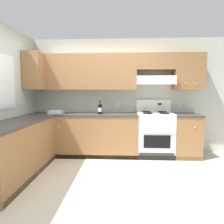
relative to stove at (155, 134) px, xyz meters
name	(u,v)px	position (x,y,z in m)	size (l,w,h in m)	color
ground_plane	(94,179)	(-1.14, -1.25, -0.48)	(7.04, 7.04, 0.00)	beige
wall_back	(120,87)	(-0.74, 0.27, 1.00)	(4.68, 0.57, 2.55)	beige
wall_left	(1,94)	(-2.73, -1.03, 0.87)	(0.47, 4.00, 2.55)	beige
counter_back_run	(103,135)	(-1.11, -0.01, -0.03)	(3.60, 0.65, 0.91)	olive
counter_left_run	(17,150)	(-2.38, -1.26, -0.03)	(0.63, 1.91, 0.91)	olive
stove	(155,134)	(0.00, 0.00, 0.00)	(0.76, 0.62, 1.20)	white
wine_bottle	(100,108)	(-1.17, -0.09, 0.55)	(0.08, 0.08, 0.32)	black
bowl	(56,113)	(-2.11, -0.08, 0.46)	(0.29, 0.24, 0.07)	silver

